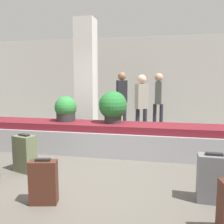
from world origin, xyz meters
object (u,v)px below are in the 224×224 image
at_px(traveler_0, 141,101).
at_px(traveler_2, 158,97).
at_px(pillar, 86,80).
at_px(traveler_1, 122,95).
at_px(suitcase_3, 25,153).
at_px(potted_plant_0, 66,109).
at_px(suitcase_1, 213,178).
at_px(potted_plant_2, 113,107).
at_px(suitcase_2, 44,182).

distance_m(traveler_0, traveler_2, 1.16).
distance_m(pillar, traveler_1, 1.61).
xyz_separation_m(suitcase_3, potted_plant_0, (0.14, 1.54, 0.61)).
bearing_deg(suitcase_3, traveler_0, 76.27).
xyz_separation_m(traveler_0, traveler_2, (0.42, 1.08, 0.05)).
xyz_separation_m(suitcase_1, traveler_2, (-0.83, 4.41, 0.78)).
relative_size(suitcase_1, suitcase_3, 0.99).
distance_m(suitcase_1, potted_plant_0, 3.57).
relative_size(suitcase_3, traveler_1, 0.36).
bearing_deg(potted_plant_2, traveler_2, 68.81).
height_order(traveler_0, traveler_1, traveler_1).
bearing_deg(suitcase_2, potted_plant_2, 68.55).
bearing_deg(potted_plant_0, potted_plant_2, -0.65).
relative_size(traveler_0, traveler_2, 0.96).
height_order(suitcase_2, traveler_0, traveler_0).
bearing_deg(suitcase_3, suitcase_1, 8.80).
xyz_separation_m(suitcase_2, traveler_1, (0.17, 4.99, 0.84)).
relative_size(pillar, potted_plant_0, 5.58).
bearing_deg(traveler_2, potted_plant_0, -36.86).
height_order(suitcase_3, traveler_0, traveler_0).
bearing_deg(suitcase_2, pillar, 86.44).
relative_size(traveler_1, traveler_2, 1.02).
distance_m(potted_plant_2, traveler_2, 2.56).
bearing_deg(pillar, suitcase_2, -80.99).
distance_m(suitcase_1, potted_plant_2, 2.77).
height_order(suitcase_3, potted_plant_2, potted_plant_2).
bearing_deg(traveler_2, potted_plant_2, -17.35).
relative_size(suitcase_1, potted_plant_2, 0.94).
bearing_deg(potted_plant_2, traveler_0, 68.74).
relative_size(suitcase_2, suitcase_3, 0.90).
bearing_deg(suitcase_2, suitcase_1, 0.51).
xyz_separation_m(pillar, traveler_0, (1.48, 0.18, -0.55)).
relative_size(potted_plant_0, traveler_2, 0.32).
bearing_deg(traveler_2, traveler_0, -17.26).
bearing_deg(traveler_2, suitcase_1, 14.46).
bearing_deg(traveler_0, suitcase_1, -108.59).
bearing_deg(traveler_0, traveler_1, 83.29).
bearing_deg(suitcase_2, traveler_2, 62.39).
bearing_deg(traveler_1, traveler_0, -84.40).
distance_m(potted_plant_2, traveler_1, 2.48).
bearing_deg(suitcase_3, potted_plant_0, 102.91).
height_order(potted_plant_2, traveler_1, traveler_1).
xyz_separation_m(pillar, suitcase_2, (0.58, -3.65, -1.31)).
relative_size(pillar, suitcase_3, 4.81).
relative_size(suitcase_2, potted_plant_0, 1.04).
height_order(potted_plant_0, traveler_2, traveler_2).
relative_size(suitcase_2, traveler_1, 0.32).
height_order(suitcase_2, traveler_2, traveler_2).
xyz_separation_m(potted_plant_2, traveler_2, (0.93, 2.39, 0.08)).
height_order(suitcase_1, traveler_0, traveler_0).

